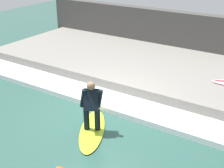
% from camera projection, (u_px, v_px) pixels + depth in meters
% --- Properties ---
extents(ground_plane, '(28.00, 28.00, 0.00)m').
position_uv_depth(ground_plane, '(100.00, 115.00, 8.66)').
color(ground_plane, '#2D564C').
extents(concrete_ledge, '(4.40, 12.41, 0.45)m').
position_uv_depth(concrete_ledge, '(154.00, 69.00, 11.16)').
color(concrete_ledge, gray).
rests_on(concrete_ledge, ground_plane).
extents(back_wall, '(0.50, 13.03, 1.85)m').
position_uv_depth(back_wall, '(181.00, 35.00, 12.75)').
color(back_wall, '#474442').
rests_on(back_wall, ground_plane).
extents(wave_foam_crest, '(1.04, 11.79, 0.16)m').
position_uv_depth(wave_foam_crest, '(113.00, 102.00, 9.14)').
color(wave_foam_crest, white).
rests_on(wave_foam_crest, ground_plane).
extents(surfboard_riding, '(2.07, 1.49, 0.06)m').
position_uv_depth(surfboard_riding, '(92.00, 130.00, 7.89)').
color(surfboard_riding, '#BFE02D').
rests_on(surfboard_riding, ground_plane).
extents(surfer_riding, '(0.54, 0.55, 1.31)m').
position_uv_depth(surfer_riding, '(92.00, 104.00, 7.58)').
color(surfer_riding, black).
rests_on(surfer_riding, surfboard_riding).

